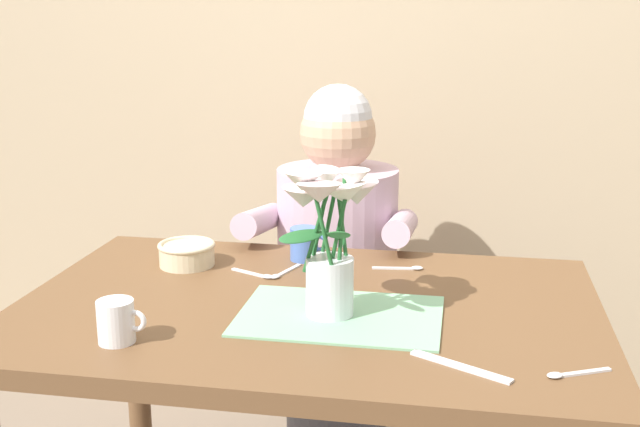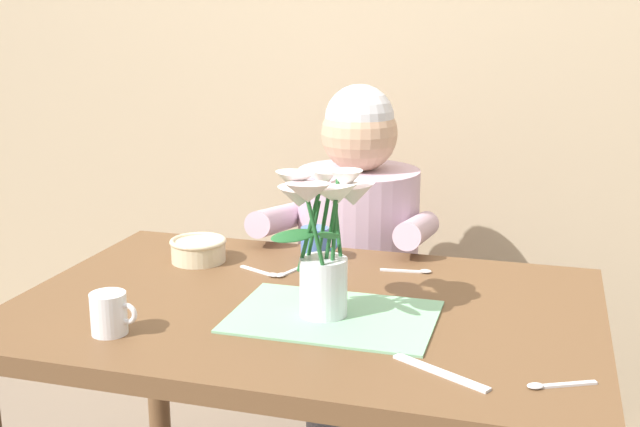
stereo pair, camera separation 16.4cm
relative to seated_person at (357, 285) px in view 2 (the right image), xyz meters
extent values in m
cube|color=tan|center=(0.04, 0.43, 0.69)|extent=(4.00, 0.10, 2.50)
cube|color=brown|center=(0.04, -0.62, 0.16)|extent=(1.20, 0.80, 0.04)
cylinder|color=brown|center=(-0.50, -0.28, -0.21)|extent=(0.06, 0.06, 0.70)
cylinder|color=#4C4C56|center=(0.00, 0.00, -0.36)|extent=(0.30, 0.30, 0.40)
cylinder|color=#BC9EB2|center=(0.00, 0.00, 0.09)|extent=(0.34, 0.34, 0.50)
sphere|color=tan|center=(0.00, 0.00, 0.44)|extent=(0.21, 0.21, 0.21)
sphere|color=silver|center=(0.00, 0.00, 0.48)|extent=(0.19, 0.19, 0.19)
cylinder|color=#BC9EB2|center=(-0.19, -0.14, 0.22)|extent=(0.07, 0.33, 0.12)
cylinder|color=#BC9EB2|center=(0.19, -0.14, 0.22)|extent=(0.07, 0.33, 0.12)
cube|color=#7AB289|center=(0.12, -0.68, 0.18)|extent=(0.40, 0.28, 0.00)
cylinder|color=silver|center=(0.09, -0.68, 0.24)|extent=(0.09, 0.09, 0.12)
cylinder|color=#23602D|center=(0.12, -0.68, 0.36)|extent=(0.02, 0.02, 0.20)
cone|color=white|center=(0.14, -0.68, 0.46)|extent=(0.08, 0.08, 0.04)
sphere|color=#E5D14C|center=(0.14, -0.68, 0.46)|extent=(0.02, 0.02, 0.02)
cylinder|color=#23602D|center=(0.12, -0.65, 0.34)|extent=(0.03, 0.03, 0.15)
cone|color=silver|center=(0.14, -0.62, 0.42)|extent=(0.12, 0.12, 0.05)
sphere|color=#E5D14C|center=(0.14, -0.62, 0.42)|extent=(0.02, 0.02, 0.02)
cylinder|color=#23602D|center=(0.08, -0.65, 0.35)|extent=(0.05, 0.04, 0.17)
cone|color=white|center=(0.07, -0.62, 0.44)|extent=(0.09, 0.09, 0.05)
sphere|color=#E5D14C|center=(0.07, -0.62, 0.45)|extent=(0.02, 0.02, 0.02)
cylinder|color=#23602D|center=(0.07, -0.67, 0.34)|extent=(0.04, 0.01, 0.15)
cone|color=silver|center=(0.04, -0.65, 0.41)|extent=(0.10, 0.10, 0.04)
sphere|color=#E5D14C|center=(0.04, -0.65, 0.42)|extent=(0.02, 0.02, 0.02)
cylinder|color=#23602D|center=(0.07, -0.70, 0.36)|extent=(0.06, 0.05, 0.19)
cone|color=white|center=(0.05, -0.72, 0.46)|extent=(0.10, 0.10, 0.04)
sphere|color=#E5D14C|center=(0.05, -0.72, 0.46)|extent=(0.02, 0.02, 0.02)
cylinder|color=#23602D|center=(0.09, -0.72, 0.35)|extent=(0.05, 0.01, 0.18)
cone|color=silver|center=(0.09, -0.76, 0.45)|extent=(0.10, 0.11, 0.04)
sphere|color=#E5D14C|center=(0.09, -0.76, 0.45)|extent=(0.02, 0.02, 0.02)
cylinder|color=#23602D|center=(0.11, -0.69, 0.35)|extent=(0.05, 0.06, 0.16)
cone|color=white|center=(0.13, -0.71, 0.43)|extent=(0.11, 0.10, 0.05)
sphere|color=#E5D14C|center=(0.13, -0.71, 0.44)|extent=(0.02, 0.02, 0.02)
ellipsoid|color=#23602D|center=(0.04, -0.71, 0.35)|extent=(0.10, 0.08, 0.03)
ellipsoid|color=#23602D|center=(0.12, -0.73, 0.36)|extent=(0.07, 0.09, 0.05)
cylinder|color=beige|center=(-0.29, -0.42, 0.20)|extent=(0.13, 0.13, 0.05)
torus|color=beige|center=(-0.29, -0.42, 0.23)|extent=(0.14, 0.14, 0.01)
cube|color=silver|center=(0.35, -0.87, 0.18)|extent=(0.18, 0.11, 0.00)
cylinder|color=silver|center=(-0.27, -0.87, 0.22)|extent=(0.07, 0.07, 0.08)
torus|color=silver|center=(-0.23, -0.87, 0.22)|extent=(0.04, 0.01, 0.04)
cylinder|color=#476BB7|center=(-0.03, -0.33, 0.22)|extent=(0.07, 0.07, 0.08)
torus|color=#476BB7|center=(0.01, -0.33, 0.22)|extent=(0.04, 0.01, 0.04)
cube|color=silver|center=(-0.13, -0.46, 0.18)|extent=(0.09, 0.05, 0.00)
ellipsoid|color=silver|center=(-0.08, -0.48, 0.18)|extent=(0.03, 0.03, 0.01)
cube|color=silver|center=(0.19, -0.36, 0.18)|extent=(0.10, 0.02, 0.00)
ellipsoid|color=silver|center=(0.25, -0.36, 0.18)|extent=(0.03, 0.02, 0.01)
cube|color=silver|center=(0.56, -0.85, 0.18)|extent=(0.09, 0.05, 0.00)
ellipsoid|color=silver|center=(0.51, -0.88, 0.18)|extent=(0.03, 0.03, 0.01)
cube|color=silver|center=(-0.05, -0.42, 0.18)|extent=(0.04, 0.10, 0.00)
ellipsoid|color=silver|center=(-0.07, -0.47, 0.18)|extent=(0.03, 0.03, 0.01)
camera|label=1|loc=(0.34, -2.13, 0.77)|focal=44.62mm
camera|label=2|loc=(0.50, -2.10, 0.77)|focal=44.62mm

